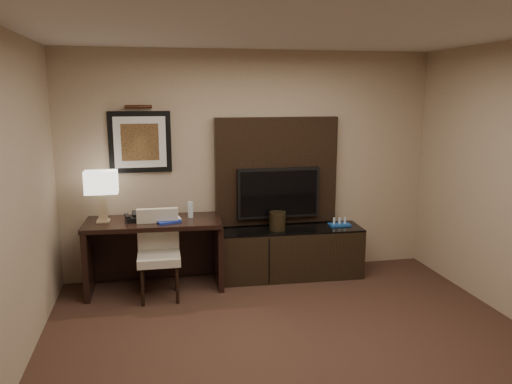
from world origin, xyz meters
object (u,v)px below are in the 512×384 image
object	(u,v)px
tv	(278,193)
desk_phone	(135,217)
table_lamp	(102,194)
ice_bucket	(277,221)
minibar_tray	(339,222)
desk_chair	(159,257)
desk	(155,255)
water_bottle	(190,210)
credenza	(288,253)

from	to	relation	value
tv	desk_phone	world-z (taller)	tv
table_lamp	ice_bucket	xyz separation A→B (m)	(1.98, -0.04, -0.40)
desk_phone	minibar_tray	bearing A→B (deg)	-9.64
desk_chair	minibar_tray	size ratio (longest dim) A/B	3.67
desk_chair	minibar_tray	world-z (taller)	desk_chair
desk	desk_phone	bearing A→B (deg)	179.97
ice_bucket	desk_phone	bearing A→B (deg)	-179.83
desk_phone	tv	bearing A→B (deg)	-4.55
desk	water_bottle	xyz separation A→B (m)	(0.42, 0.05, 0.49)
water_bottle	minibar_tray	world-z (taller)	water_bottle
credenza	water_bottle	xyz separation A→B (m)	(-1.17, 0.00, 0.59)
credenza	water_bottle	distance (m)	1.31
tv	ice_bucket	distance (m)	0.35
table_lamp	ice_bucket	size ratio (longest dim) A/B	2.85
ice_bucket	tv	bearing A→B (deg)	73.73
desk_chair	minibar_tray	distance (m)	2.22
desk_phone	desk	bearing A→B (deg)	-13.68
desk_phone	credenza	bearing A→B (deg)	-9.37
minibar_tray	desk	bearing A→B (deg)	-178.64
credenza	ice_bucket	xyz separation A→B (m)	(-0.15, -0.03, 0.41)
water_bottle	minibar_tray	size ratio (longest dim) A/B	0.71
desk_chair	ice_bucket	distance (m)	1.45
desk_phone	ice_bucket	world-z (taller)	desk_phone
credenza	water_bottle	bearing A→B (deg)	-177.41
water_bottle	desk	bearing A→B (deg)	-172.99
credenza	desk_chair	world-z (taller)	desk_chair
desk	desk_chair	xyz separation A→B (m)	(0.05, -0.30, 0.07)
ice_bucket	minibar_tray	bearing A→B (deg)	2.74
desk_phone	ice_bucket	distance (m)	1.64
ice_bucket	minibar_tray	xyz separation A→B (m)	(0.79, 0.04, -0.06)
table_lamp	desk_phone	distance (m)	0.43
desk_phone	desk_chair	bearing A→B (deg)	-62.53
desk	minibar_tray	world-z (taller)	desk
desk	water_bottle	distance (m)	0.65
table_lamp	ice_bucket	bearing A→B (deg)	-1.10
desk_chair	ice_bucket	world-z (taller)	desk_chair
desk_phone	water_bottle	xyz separation A→B (m)	(0.62, 0.04, 0.04)
desk_phone	minibar_tray	size ratio (longest dim) A/B	0.78
desk_chair	desk_phone	size ratio (longest dim) A/B	4.69
desk_chair	desk_phone	distance (m)	0.55
tv	desk_chair	world-z (taller)	tv
tv	minibar_tray	size ratio (longest dim) A/B	3.92
desk_chair	ice_bucket	bearing A→B (deg)	13.46
tv	minibar_tray	xyz separation A→B (m)	(0.74, -0.14, -0.37)
desk	table_lamp	xyz separation A→B (m)	(-0.54, 0.05, 0.71)
desk	table_lamp	bearing A→B (deg)	177.38
desk_chair	desk_phone	xyz separation A→B (m)	(-0.24, 0.31, 0.38)
water_bottle	credenza	bearing A→B (deg)	-0.09
table_lamp	minibar_tray	world-z (taller)	table_lamp
tv	desk_phone	xyz separation A→B (m)	(-1.68, -0.18, -0.17)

